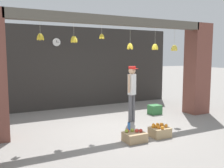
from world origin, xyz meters
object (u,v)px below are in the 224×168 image
object	(u,v)px
shopkeeper	(132,89)
produce_box_green	(155,109)
fruit_crate_oranges	(160,131)
water_bottle	(129,126)
fruit_crate_apples	(134,136)
wall_clock	(56,42)

from	to	relation	value
shopkeeper	produce_box_green	bearing A→B (deg)	-178.15
fruit_crate_oranges	water_bottle	bearing A→B (deg)	115.65
shopkeeper	fruit_crate_apples	size ratio (longest dim) A/B	3.42
produce_box_green	shopkeeper	bearing A→B (deg)	-158.57
fruit_crate_oranges	wall_clock	world-z (taller)	wall_clock
fruit_crate_oranges	produce_box_green	bearing A→B (deg)	56.50
shopkeeper	produce_box_green	xyz separation A→B (m)	(1.22, 0.48, -0.85)
shopkeeper	fruit_crate_oranges	world-z (taller)	shopkeeper
water_bottle	wall_clock	xyz separation A→B (m)	(-1.05, 3.43, 2.38)
shopkeeper	water_bottle	xyz separation A→B (m)	(-0.52, -0.71, -0.90)
fruit_crate_oranges	fruit_crate_apples	xyz separation A→B (m)	(-0.74, -0.01, -0.02)
water_bottle	wall_clock	distance (m)	4.31
shopkeeper	wall_clock	distance (m)	3.47
fruit_crate_oranges	water_bottle	world-z (taller)	fruit_crate_oranges
shopkeeper	fruit_crate_oranges	bearing A→B (deg)	66.01
produce_box_green	water_bottle	xyz separation A→B (m)	(-1.73, -1.19, -0.05)
fruit_crate_apples	shopkeeper	bearing A→B (deg)	61.02
fruit_crate_apples	water_bottle	xyz separation A→B (m)	(0.34, 0.84, -0.01)
produce_box_green	wall_clock	xyz separation A→B (m)	(-2.79, 2.24, 2.33)
fruit_crate_oranges	produce_box_green	distance (m)	2.42
fruit_crate_apples	produce_box_green	distance (m)	2.91
water_bottle	fruit_crate_apples	bearing A→B (deg)	-112.24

